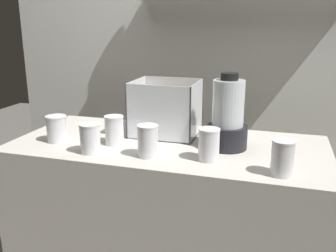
{
  "coord_description": "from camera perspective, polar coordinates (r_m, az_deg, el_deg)",
  "views": [
    {
      "loc": [
        0.46,
        -1.52,
        1.43
      ],
      "look_at": [
        0.0,
        0.0,
        0.98
      ],
      "focal_mm": 39.7,
      "sensor_mm": 36.0,
      "label": 1
    }
  ],
  "objects": [
    {
      "name": "counter",
      "position": [
        1.87,
        -0.0,
        -15.83
      ],
      "size": [
        1.4,
        0.64,
        0.9
      ],
      "primitive_type": "cube",
      "color": "beige",
      "rests_on": "ground_plane"
    },
    {
      "name": "back_wall_unit",
      "position": [
        2.34,
        5.67,
        11.6
      ],
      "size": [
        2.6,
        0.24,
        2.5
      ],
      "color": "silver",
      "rests_on": "ground_plane"
    },
    {
      "name": "carrot_display_bin",
      "position": [
        1.79,
        -0.17,
        1.28
      ],
      "size": [
        0.31,
        0.26,
        0.26
      ],
      "color": "white",
      "rests_on": "counter"
    },
    {
      "name": "blender_pitcher",
      "position": [
        1.6,
        9.15,
        1.19
      ],
      "size": [
        0.17,
        0.17,
        0.33
      ],
      "color": "black",
      "rests_on": "counter"
    },
    {
      "name": "juice_cup_mango_far_left",
      "position": [
        1.76,
        -16.7,
        -0.53
      ],
      "size": [
        0.09,
        0.09,
        0.12
      ],
      "color": "white",
      "rests_on": "counter"
    },
    {
      "name": "juice_cup_mango_left",
      "position": [
        1.57,
        -11.86,
        -2.17
      ],
      "size": [
        0.09,
        0.09,
        0.12
      ],
      "color": "white",
      "rests_on": "counter"
    },
    {
      "name": "juice_cup_carrot_middle",
      "position": [
        1.67,
        -8.24,
        -0.89
      ],
      "size": [
        0.09,
        0.09,
        0.13
      ],
      "color": "white",
      "rests_on": "counter"
    },
    {
      "name": "juice_cup_beet_right",
      "position": [
        1.5,
        -3.13,
        -2.62
      ],
      "size": [
        0.09,
        0.09,
        0.13
      ],
      "color": "white",
      "rests_on": "counter"
    },
    {
      "name": "juice_cup_beet_far_right",
      "position": [
        1.47,
        6.29,
        -3.0
      ],
      "size": [
        0.09,
        0.09,
        0.13
      ],
      "color": "white",
      "rests_on": "counter"
    },
    {
      "name": "juice_cup_pomegranate_rightmost",
      "position": [
        1.38,
        17.16,
        -4.97
      ],
      "size": [
        0.08,
        0.08,
        0.13
      ],
      "color": "white",
      "rests_on": "counter"
    }
  ]
}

